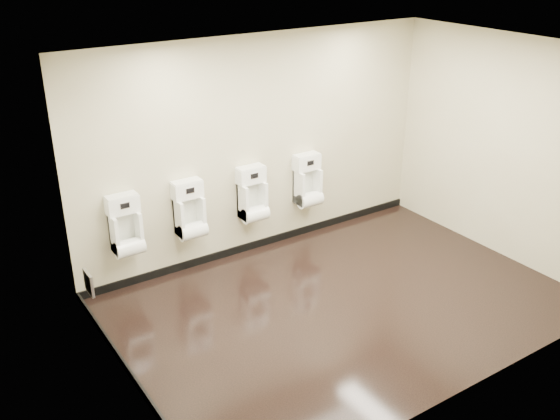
# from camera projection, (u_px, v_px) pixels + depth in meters

# --- Properties ---
(ground) EXTENTS (5.00, 3.50, 0.00)m
(ground) POSITION_uv_depth(u_px,v_px,m) (343.00, 304.00, 7.08)
(ground) COLOR black
(ground) RESTS_ON ground
(ceiling) EXTENTS (5.00, 3.50, 0.00)m
(ceiling) POSITION_uv_depth(u_px,v_px,m) (355.00, 55.00, 5.94)
(ceiling) COLOR white
(back_wall) EXTENTS (5.00, 0.02, 2.80)m
(back_wall) POSITION_uv_depth(u_px,v_px,m) (261.00, 147.00, 7.84)
(back_wall) COLOR #BFBA98
(back_wall) RESTS_ON ground
(front_wall) EXTENTS (5.00, 0.02, 2.80)m
(front_wall) POSITION_uv_depth(u_px,v_px,m) (482.00, 257.00, 5.18)
(front_wall) COLOR #BFBA98
(front_wall) RESTS_ON ground
(left_wall) EXTENTS (0.02, 3.50, 2.80)m
(left_wall) POSITION_uv_depth(u_px,v_px,m) (118.00, 252.00, 5.26)
(left_wall) COLOR #BFBA98
(left_wall) RESTS_ON ground
(right_wall) EXTENTS (0.02, 3.50, 2.80)m
(right_wall) POSITION_uv_depth(u_px,v_px,m) (505.00, 149.00, 7.77)
(right_wall) COLOR #BFBA98
(right_wall) RESTS_ON ground
(tile_overlay_left) EXTENTS (0.01, 3.50, 2.80)m
(tile_overlay_left) POSITION_uv_depth(u_px,v_px,m) (119.00, 252.00, 5.26)
(tile_overlay_left) COLOR white
(tile_overlay_left) RESTS_ON ground
(skirting_back) EXTENTS (5.00, 0.02, 0.10)m
(skirting_back) POSITION_uv_depth(u_px,v_px,m) (262.00, 242.00, 8.39)
(skirting_back) COLOR black
(skirting_back) RESTS_ON ground
(skirting_left) EXTENTS (0.02, 3.50, 0.10)m
(skirting_left) POSITION_uv_depth(u_px,v_px,m) (135.00, 380.00, 5.81)
(skirting_left) COLOR black
(skirting_left) RESTS_ON ground
(access_panel) EXTENTS (0.04, 0.25, 0.25)m
(access_panel) POSITION_uv_depth(u_px,v_px,m) (89.00, 283.00, 6.55)
(access_panel) COLOR #9E9EA3
(access_panel) RESTS_ON left_wall
(urinal_0) EXTENTS (0.38, 0.28, 0.70)m
(urinal_0) POSITION_uv_depth(u_px,v_px,m) (126.00, 230.00, 7.06)
(urinal_0) COLOR white
(urinal_0) RESTS_ON back_wall
(urinal_1) EXTENTS (0.38, 0.28, 0.70)m
(urinal_1) POSITION_uv_depth(u_px,v_px,m) (190.00, 214.00, 7.46)
(urinal_1) COLOR white
(urinal_1) RESTS_ON back_wall
(urinal_2) EXTENTS (0.38, 0.28, 0.70)m
(urinal_2) POSITION_uv_depth(u_px,v_px,m) (253.00, 198.00, 7.90)
(urinal_2) COLOR white
(urinal_2) RESTS_ON back_wall
(urinal_3) EXTENTS (0.38, 0.28, 0.70)m
(urinal_3) POSITION_uv_depth(u_px,v_px,m) (308.00, 184.00, 8.33)
(urinal_3) COLOR white
(urinal_3) RESTS_ON back_wall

